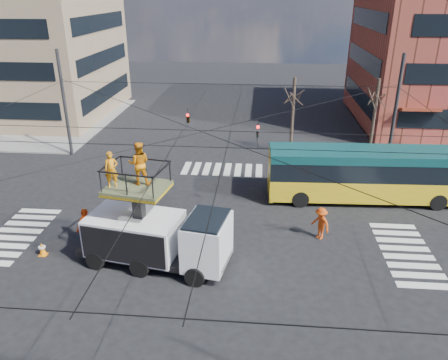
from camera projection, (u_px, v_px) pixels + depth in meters
ground at (205, 243)px, 22.20m from camera, size 120.00×120.00×0.00m
sidewalk_nw at (21, 120)px, 43.04m from camera, size 18.00×18.00×0.12m
crosswalks at (205, 243)px, 22.20m from camera, size 22.40×22.40×0.02m
overhead_network at (203, 162)px, 20.86m from camera, size 24.24×24.24×8.00m
tree_a at (294, 96)px, 32.28m from camera, size 2.00×2.00×6.00m
tree_b at (377, 98)px, 31.79m from camera, size 2.00×2.00×6.00m
utility_truck at (157, 227)px, 19.82m from camera, size 7.30×3.62×5.85m
city_bus at (371, 174)px, 26.14m from camera, size 12.37×3.05×3.20m
traffic_cone at (42, 249)px, 21.09m from camera, size 0.36×0.36×0.68m
worker_ground at (86, 227)px, 21.66m from camera, size 0.92×1.29×2.03m
flagger at (321, 223)px, 22.32m from camera, size 1.22×1.28×1.74m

